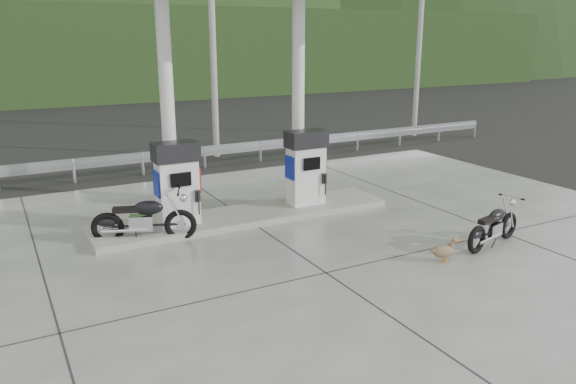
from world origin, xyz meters
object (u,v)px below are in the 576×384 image
gas_pump_left (177,184)px  duck (444,252)px  motorcycle_left (144,220)px  gas_pump_right (306,168)px  motorcycle_right (494,226)px

gas_pump_left → duck: (3.83, -4.10, -0.85)m
motorcycle_left → duck: motorcycle_left is taller
duck → gas_pump_right: bearing=110.8°
gas_pump_left → gas_pump_right: (3.20, 0.00, 0.00)m
motorcycle_left → duck: 6.00m
gas_pump_right → duck: (0.63, -4.10, -0.85)m
duck → motorcycle_left: bearing=153.4°
motorcycle_left → motorcycle_right: (6.16, -3.57, -0.07)m
motorcycle_right → duck: (-1.48, -0.17, -0.21)m
motorcycle_left → motorcycle_right: size_ratio=1.17×
gas_pump_left → gas_pump_right: bearing=0.0°
motorcycle_right → duck: motorcycle_right is taller
motorcycle_left → duck: size_ratio=3.65×
gas_pump_right → motorcycle_left: (-4.05, -0.36, -0.58)m
motorcycle_right → duck: 1.51m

